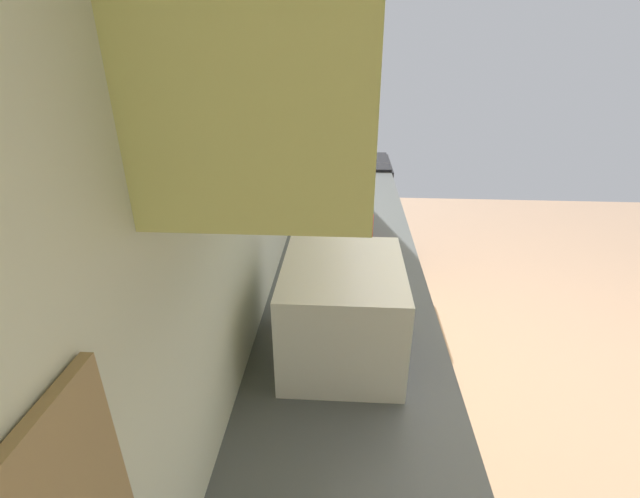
% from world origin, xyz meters
% --- Properties ---
extents(ground_plane, '(6.94, 6.94, 0.00)m').
position_xyz_m(ground_plane, '(0.00, 0.00, 0.00)').
color(ground_plane, tan).
extents(wall_back, '(4.46, 0.12, 2.69)m').
position_xyz_m(wall_back, '(0.00, 1.53, 1.35)').
color(wall_back, beige).
rests_on(wall_back, ground_plane).
extents(counter_run, '(3.61, 0.67, 0.89)m').
position_xyz_m(counter_run, '(-0.36, 1.16, 0.44)').
color(counter_run, '#EDE07D').
rests_on(counter_run, ground_plane).
extents(oven_range, '(0.62, 0.68, 1.07)m').
position_xyz_m(oven_range, '(1.74, 1.14, 0.46)').
color(oven_range, black).
rests_on(oven_range, ground_plane).
extents(microwave, '(0.44, 0.38, 0.32)m').
position_xyz_m(microwave, '(-0.76, 1.17, 1.05)').
color(microwave, white).
rests_on(microwave, counter_run).
extents(bowl, '(0.20, 0.20, 0.05)m').
position_xyz_m(bowl, '(-0.20, 1.09, 0.91)').
color(bowl, '#4C8CBF').
rests_on(bowl, counter_run).
extents(kettle, '(0.16, 0.12, 0.16)m').
position_xyz_m(kettle, '(0.17, 1.09, 0.95)').
color(kettle, red).
rests_on(kettle, counter_run).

